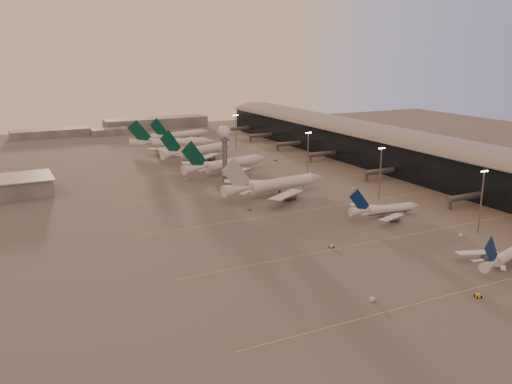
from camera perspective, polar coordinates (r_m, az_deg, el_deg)
name	(u,v)px	position (r m, az deg, el deg)	size (l,w,h in m)	color
ground	(354,258)	(185.90, 10.30, -6.88)	(700.00, 700.00, 0.00)	#565353
taxiway_markings	(333,205)	(245.50, 8.12, -1.39)	(180.00, 185.25, 0.02)	gold
terminal	(391,149)	(331.59, 14.00, 4.42)	(57.00, 362.00, 23.04)	black
radar_tower	(225,142)	(283.71, -3.33, 5.27)	(6.40, 6.40, 31.10)	#5C5E64
mast_a	(482,198)	(220.22, 22.66, -0.60)	(3.60, 0.56, 25.00)	#5C5E64
mast_b	(381,170)	(256.16, 12.97, 2.23)	(3.60, 0.56, 25.00)	#5C5E64
mast_c	(308,152)	(296.94, 5.49, 4.25)	(3.60, 0.56, 25.00)	#5C5E64
mast_d	(236,130)	(374.31, -2.14, 6.50)	(3.60, 0.56, 25.00)	#5C5E64
distant_horizon	(127,126)	(478.93, -13.44, 6.75)	(165.00, 37.50, 9.00)	slate
narrowbody_near	(507,258)	(194.04, 24.90, -6.28)	(33.19, 26.12, 13.29)	silver
narrowbody_mid	(385,211)	(232.00, 13.44, -1.93)	(34.21, 27.20, 13.37)	silver
widebody_white	(276,187)	(260.14, 2.10, 0.49)	(58.48, 46.57, 20.63)	silver
greentail_a	(227,167)	(305.71, -3.09, 2.69)	(57.15, 45.60, 21.15)	silver
greentail_b	(199,153)	(349.06, -6.06, 4.15)	(55.30, 43.89, 20.95)	silver
greentail_c	(173,145)	(380.51, -8.73, 4.96)	(57.84, 46.09, 21.51)	silver
greentail_d	(182,137)	(417.09, -7.84, 5.80)	(52.13, 41.51, 19.45)	silver
gsv_truck_a	(374,297)	(156.64, 12.28, -10.76)	(6.39, 3.23, 2.46)	silver
gsv_tug_near	(478,296)	(167.76, 22.34, -10.07)	(2.95, 4.03, 1.04)	yellow
gsv_catering_a	(461,231)	(216.40, 20.80, -3.83)	(6.28, 4.52, 4.71)	silver
gsv_tug_mid	(332,246)	(193.94, 7.97, -5.69)	(3.34, 3.92, 0.96)	silver
gsv_truck_b	(382,205)	(247.14, 13.12, -1.30)	(4.93, 3.00, 1.88)	silver
gsv_truck_c	(250,208)	(235.29, -0.61, -1.70)	(5.23, 3.20, 1.99)	#525457
gsv_catering_b	(353,186)	(274.27, 10.22, 0.64)	(4.69, 2.61, 3.66)	silver
gsv_tug_far	(265,183)	(281.75, 0.93, 0.98)	(3.46, 3.93, 0.96)	silver
gsv_truck_d	(186,178)	(291.67, -7.42, 1.43)	(3.20, 5.00, 1.90)	silver
gsv_tug_hangar	(275,160)	(339.98, 2.00, 3.39)	(4.02, 3.36, 0.99)	silver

